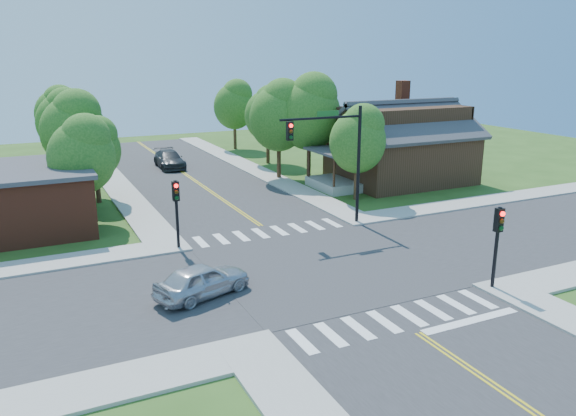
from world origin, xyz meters
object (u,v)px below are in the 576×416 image
signal_pole_se (498,233)px  signal_pole_nw (176,202)px  house_ne (400,141)px  car_dgrey (169,160)px  car_silver (202,281)px  signal_mast_ne (335,147)px

signal_pole_se → signal_pole_nw: same height
signal_pole_se → signal_pole_nw: (-11.20, 11.20, 0.00)m
house_ne → car_dgrey: size_ratio=2.44×
car_dgrey → signal_pole_se: bearing=-78.3°
signal_pole_se → house_ne: house_ne is taller
car_dgrey → car_silver: bearing=-100.0°
signal_pole_se → house_ne: (9.51, 19.86, 0.67)m
house_ne → signal_pole_nw: bearing=-157.3°
signal_pole_se → car_silver: signal_pole_se is taller
signal_mast_ne → signal_pole_se: bearing=-81.4°
signal_mast_ne → car_dgrey: bearing=101.2°
signal_pole_se → car_silver: size_ratio=0.83×
signal_pole_se → car_dgrey: size_ratio=0.71×
signal_pole_nw → car_silver: (-0.65, -6.37, -1.93)m
house_ne → car_silver: size_ratio=2.84×
signal_mast_ne → house_ne: 14.23m
signal_pole_nw → car_dgrey: size_ratio=0.71×
signal_pole_nw → car_silver: bearing=-95.8°
signal_mast_ne → signal_pole_nw: bearing=-179.9°
signal_pole_se → house_ne: 22.03m
signal_pole_nw → car_silver: signal_pole_nw is taller
signal_pole_se → signal_pole_nw: size_ratio=1.00×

